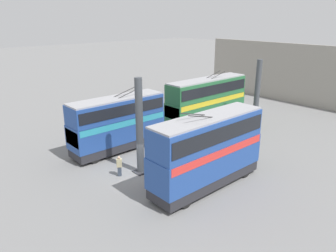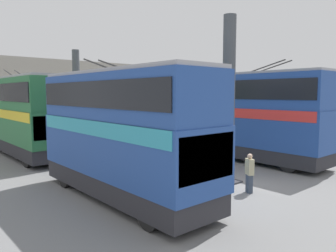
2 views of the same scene
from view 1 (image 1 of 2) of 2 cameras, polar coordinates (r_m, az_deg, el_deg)
ground_plane at (r=26.42m, az=-6.08°, el=-8.46°), size 240.00×240.00×0.00m
depot_back_wall at (r=48.87m, az=24.65°, el=7.78°), size 0.50×36.00×8.32m
support_column_near at (r=25.36m, az=-4.98°, el=-0.45°), size 1.05×1.05×7.69m
support_column_far at (r=36.59m, az=15.20°, el=4.96°), size 1.05×1.05×7.69m
bus_left_far at (r=23.57m, az=6.92°, el=-3.73°), size 9.54×2.54×6.04m
bus_right_mid at (r=30.23m, az=-8.79°, el=0.89°), size 9.13×2.54×5.67m
bus_right_far at (r=37.90m, az=6.79°, el=4.81°), size 10.96×2.54×5.88m
person_aisle_midway at (r=30.58m, az=7.13°, el=-2.83°), size 0.42×0.48×1.64m
person_aisle_foreground at (r=26.02m, az=-8.48°, el=-6.84°), size 0.48×0.42×1.67m
oil_drum at (r=36.78m, az=9.66°, el=0.08°), size 0.60×0.60×0.86m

